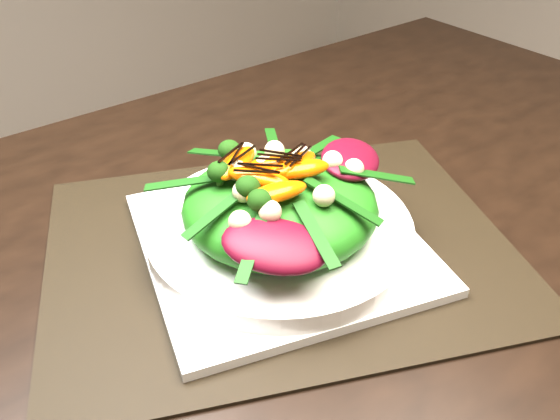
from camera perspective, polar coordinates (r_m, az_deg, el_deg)
dining_table at (r=0.57m, az=-5.68°, el=-10.50°), size 1.60×0.90×0.75m
placemat at (r=0.61m, az=0.00°, el=-3.59°), size 0.57×0.51×0.00m
plate_base at (r=0.60m, az=0.00°, el=-3.08°), size 0.33×0.33×0.01m
salad_bowl at (r=0.59m, az=0.00°, el=-1.95°), size 0.29×0.29×0.02m
lettuce_mound at (r=0.58m, az=0.00°, el=0.45°), size 0.22×0.22×0.07m
radicchio_leaf at (r=0.61m, az=6.80°, el=4.92°), size 0.11×0.10×0.02m
orange_segment at (r=0.58m, az=-2.81°, el=4.82°), size 0.06×0.03×0.02m
broccoli_floret at (r=0.56m, az=-7.54°, el=3.43°), size 0.04×0.04×0.03m
macadamia_nut at (r=0.55m, az=6.57°, el=2.51°), size 0.02×0.02×0.02m
balsamic_drizzle at (r=0.57m, az=-2.83°, el=5.55°), size 0.05×0.01×0.00m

